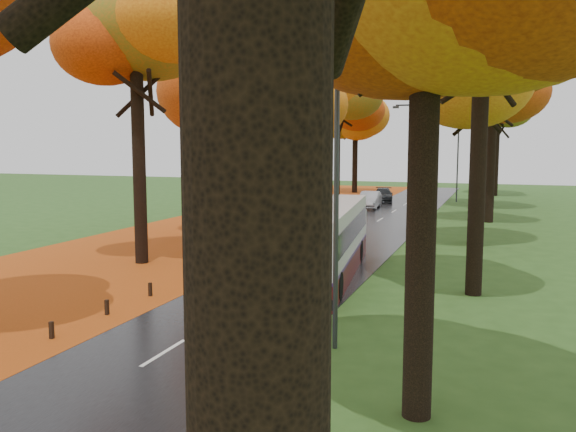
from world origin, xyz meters
The scene contains 14 objects.
road centered at (0.00, 25.00, 0.02)m, with size 6.50×90.00×0.04m, color black.
centre_line centered at (0.00, 25.00, 0.04)m, with size 0.12×90.00×0.01m, color silver.
leaf_verge centered at (-9.00, 25.00, 0.01)m, with size 12.00×90.00×0.02m, color #86370C.
leaf_drift centered at (-3.05, 25.00, 0.04)m, with size 0.90×90.00×0.01m, color #B24612.
trees_left centered at (-7.18, 27.06, 9.53)m, with size 9.20×74.00×13.88m.
trees_right centered at (7.19, 26.91, 9.69)m, with size 9.30×74.20×13.96m.
bollard_row centered at (-3.70, 4.70, 0.26)m, with size 0.11×23.51×0.52m.
streetlamp_near centered at (3.95, 8.00, 4.71)m, with size 2.45×0.18×8.00m.
streetlamp_mid centered at (3.95, 30.00, 4.71)m, with size 2.45×0.18×8.00m.
streetlamp_far centered at (3.95, 52.00, 4.71)m, with size 2.45×0.18×8.00m.
bus centered at (1.35, 16.52, 1.60)m, with size 3.95×11.57×2.98m.
car_white centered at (-2.35, 33.20, 0.72)m, with size 1.62×4.02×1.37m, color silver.
car_silver centered at (-2.35, 43.45, 0.76)m, with size 1.52×4.35×1.43m, color #96989D.
car_dark centered at (-2.35, 49.42, 0.68)m, with size 1.80×4.43×1.29m, color black.
Camera 1 is at (8.43, -7.74, 5.64)m, focal length 38.00 mm.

